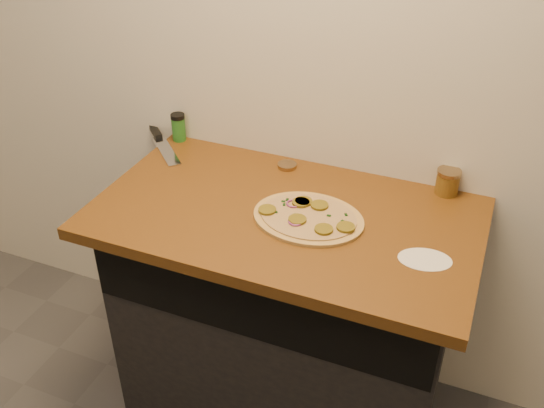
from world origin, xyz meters
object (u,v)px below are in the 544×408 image
at_px(salsa_jar, 448,182).
at_px(spice_shaker, 179,127).
at_px(pizza, 308,217).
at_px(chefs_knife, 160,140).

relative_size(salsa_jar, spice_shaker, 0.80).
distance_m(salsa_jar, spice_shaker, 1.00).
xyz_separation_m(salsa_jar, spice_shaker, (-1.00, 0.00, 0.01)).
xyz_separation_m(pizza, chefs_knife, (-0.69, 0.28, -0.00)).
height_order(chefs_knife, spice_shaker, spice_shaker).
xyz_separation_m(pizza, spice_shaker, (-0.63, 0.32, 0.04)).
relative_size(pizza, spice_shaker, 3.34).
height_order(chefs_knife, salsa_jar, salsa_jar).
height_order(salsa_jar, spice_shaker, spice_shaker).
bearing_deg(pizza, spice_shaker, 153.31).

